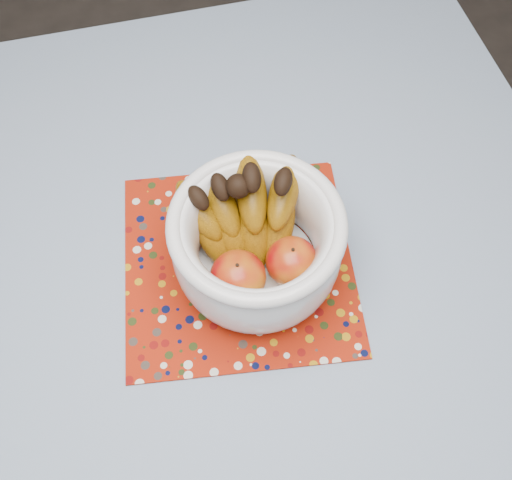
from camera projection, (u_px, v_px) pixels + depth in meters
table at (203, 333)px, 0.97m from camera, size 1.20×1.20×0.75m
tablecloth at (198, 314)px, 0.90m from camera, size 1.32×1.32×0.01m
placemat at (239, 263)px, 0.94m from camera, size 0.40×0.40×0.00m
fruit_bowl at (252, 235)px, 0.86m from camera, size 0.27×0.26×0.19m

